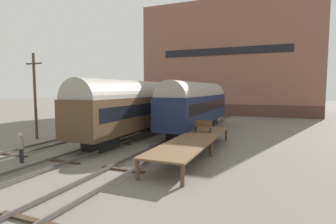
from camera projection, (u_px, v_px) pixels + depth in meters
ground_plane at (93, 151)px, 18.84m from camera, size 200.00×200.00×0.00m
track_left at (48, 145)px, 20.45m from camera, size 2.60×60.00×0.26m
track_middle at (93, 150)px, 18.82m from camera, size 2.60×60.00×0.26m
track_right at (148, 155)px, 17.19m from camera, size 2.60×60.00×0.26m
train_car_navy at (197, 103)px, 27.78m from camera, size 3.00×16.31×5.21m
train_car_brown at (135, 106)px, 24.19m from camera, size 3.14×16.01×5.25m
station_platform at (194, 140)px, 17.84m from camera, size 2.64×12.08×1.13m
bench at (203, 126)px, 20.47m from camera, size 1.40×0.40×0.91m
person_worker at (21, 145)px, 15.81m from camera, size 0.32×0.32×1.84m
utility_pole at (35, 95)px, 23.37m from camera, size 1.80×0.24×7.65m
warehouse_building at (230, 61)px, 49.55m from camera, size 29.99×13.23×19.51m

